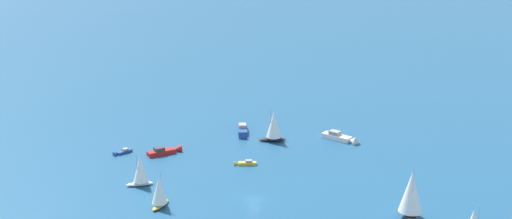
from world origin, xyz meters
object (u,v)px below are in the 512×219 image
object	(u,v)px
motorboat_near_centre	(244,163)
sailboat_offshore	(159,192)
motorboat_mid_cluster	(166,151)
sailboat_far_stbd	(274,126)
motorboat_outer_ring_a	(122,152)
motorboat_inshore	(243,131)
sailboat_outer_ring_d	(140,171)
sailboat_trailing	(411,195)
motorboat_outer_ring_c	(341,138)

from	to	relation	value
motorboat_near_centre	sailboat_offshore	bearing A→B (deg)	9.29
sailboat_offshore	motorboat_mid_cluster	distance (m)	33.76
sailboat_offshore	sailboat_far_stbd	bearing A→B (deg)	-166.16
sailboat_far_stbd	motorboat_outer_ring_a	xyz separation A→B (m)	(36.02, -21.97, -4.09)
motorboat_inshore	sailboat_outer_ring_d	xyz separation A→B (m)	(43.50, 10.24, 2.94)
motorboat_near_centre	motorboat_inshore	size ratio (longest dim) A/B	0.56
sailboat_trailing	sailboat_outer_ring_d	size ratio (longest dim) A/B	1.44
motorboat_mid_cluster	sailboat_outer_ring_d	world-z (taller)	sailboat_outer_ring_d
motorboat_near_centre	motorboat_mid_cluster	world-z (taller)	motorboat_mid_cluster
sailboat_trailing	motorboat_outer_ring_c	xyz separation A→B (m)	(-28.89, -40.83, -4.56)
sailboat_far_stbd	sailboat_trailing	bearing A→B (deg)	74.55
motorboat_inshore	motorboat_outer_ring_c	size ratio (longest dim) A/B	0.86
sailboat_trailing	motorboat_near_centre	bearing A→B (deg)	-85.69
sailboat_far_stbd	motorboat_outer_ring_c	world-z (taller)	sailboat_far_stbd
sailboat_offshore	motorboat_mid_cluster	xyz separation A→B (m)	(-21.59, -25.78, -2.89)
sailboat_trailing	motorboat_outer_ring_a	bearing A→B (deg)	-74.48
motorboat_outer_ring_c	sailboat_outer_ring_d	bearing A→B (deg)	-13.24
motorboat_near_centre	sailboat_outer_ring_d	size ratio (longest dim) A/B	0.64
motorboat_mid_cluster	sailboat_outer_ring_d	size ratio (longest dim) A/B	1.18
motorboat_inshore	motorboat_mid_cluster	distance (m)	26.19
sailboat_far_stbd	sailboat_offshore	world-z (taller)	sailboat_far_stbd
sailboat_far_stbd	sailboat_trailing	world-z (taller)	sailboat_trailing
sailboat_offshore	motorboat_inshore	bearing A→B (deg)	-154.15
sailboat_outer_ring_d	motorboat_mid_cluster	bearing A→B (deg)	-143.45
motorboat_outer_ring_a	sailboat_outer_ring_d	distance (m)	23.31
motorboat_mid_cluster	motorboat_outer_ring_c	world-z (taller)	motorboat_outer_ring_c
sailboat_trailing	sailboat_outer_ring_d	distance (m)	62.49
motorboat_outer_ring_c	sailboat_far_stbd	bearing A→B (deg)	-43.30
sailboat_offshore	sailboat_outer_ring_d	bearing A→B (deg)	-107.88
motorboat_inshore	sailboat_outer_ring_d	distance (m)	44.78
motorboat_inshore	sailboat_offshore	world-z (taller)	sailboat_offshore
motorboat_outer_ring_c	motorboat_mid_cluster	bearing A→B (deg)	-32.84
sailboat_offshore	sailboat_trailing	distance (m)	54.14
motorboat_near_centre	sailboat_far_stbd	bearing A→B (deg)	-158.99
sailboat_far_stbd	motorboat_outer_ring_c	size ratio (longest dim) A/B	0.91
motorboat_mid_cluster	motorboat_outer_ring_c	xyz separation A→B (m)	(-41.56, 26.82, 0.10)
sailboat_far_stbd	sailboat_offshore	bearing A→B (deg)	13.84
motorboat_near_centre	sailboat_offshore	size ratio (longest dim) A/B	0.66
motorboat_mid_cluster	sailboat_offshore	bearing A→B (deg)	50.05
sailboat_offshore	motorboat_mid_cluster	world-z (taller)	sailboat_offshore
sailboat_offshore	sailboat_trailing	xyz separation A→B (m)	(-34.27, 41.87, 1.77)
sailboat_offshore	sailboat_outer_ring_d	size ratio (longest dim) A/B	0.97
motorboat_near_centre	sailboat_outer_ring_d	distance (m)	27.91
motorboat_inshore	motorboat_outer_ring_a	world-z (taller)	motorboat_inshore
motorboat_near_centre	motorboat_outer_ring_a	bearing A→B (deg)	-58.85
sailboat_far_stbd	motorboat_inshore	xyz separation A→B (m)	(1.55, -10.97, -3.72)
sailboat_trailing	motorboat_mid_cluster	world-z (taller)	sailboat_trailing
motorboat_outer_ring_a	motorboat_outer_ring_c	xyz separation A→B (m)	(-49.98, 35.12, 0.41)
motorboat_outer_ring_c	sailboat_outer_ring_d	xyz separation A→B (m)	(59.01, -13.89, 2.90)
motorboat_inshore	motorboat_outer_ring_a	size ratio (longest dim) A/B	1.71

